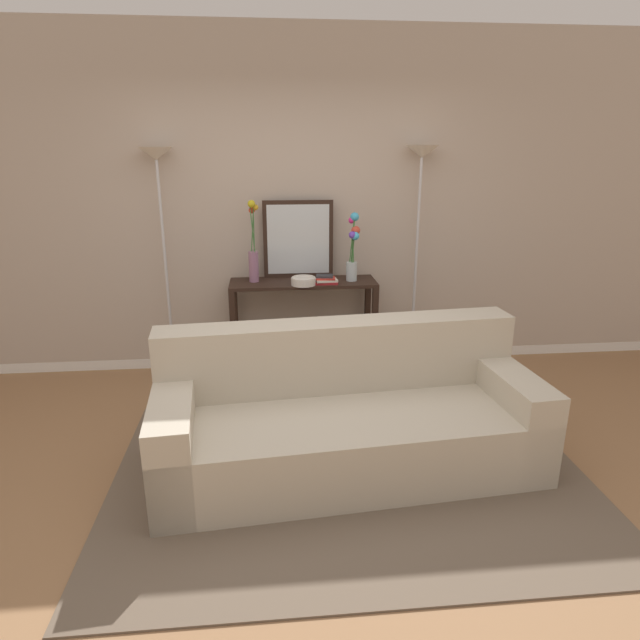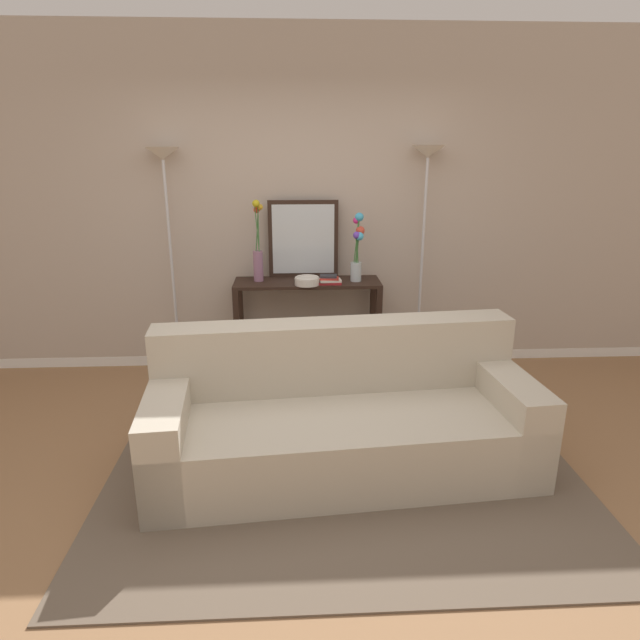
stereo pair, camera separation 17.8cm
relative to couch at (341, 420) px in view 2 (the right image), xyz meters
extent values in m
cube|color=#936B47|center=(-0.25, -0.19, -0.32)|extent=(16.00, 16.00, 0.02)
cube|color=white|center=(-0.25, 1.81, -0.27)|extent=(12.00, 0.15, 0.09)
cube|color=#B7A899|center=(-0.25, 1.81, 1.19)|extent=(12.00, 0.14, 2.83)
cube|color=brown|center=(0.01, -0.16, -0.31)|extent=(2.91, 2.08, 0.01)
cube|color=#BCB29E|center=(0.01, -0.06, -0.10)|extent=(2.42, 1.12, 0.42)
cube|color=#BCB29E|center=(-0.02, 0.27, 0.34)|extent=(2.36, 0.46, 0.46)
cube|color=#BCB29E|center=(-1.04, -0.16, -0.01)|extent=(0.32, 0.94, 0.60)
cube|color=#BCB29E|center=(1.05, 0.03, -0.01)|extent=(0.32, 0.94, 0.60)
cube|color=black|center=(-0.17, 1.49, 0.53)|extent=(1.25, 0.40, 0.03)
cube|color=black|center=(-0.17, 1.49, -0.17)|extent=(1.15, 0.34, 0.01)
cube|color=black|center=(-0.77, 1.31, 0.10)|extent=(0.05, 0.05, 0.83)
cube|color=black|center=(0.43, 1.31, 0.10)|extent=(0.05, 0.05, 0.83)
cube|color=black|center=(-0.77, 1.66, 0.10)|extent=(0.05, 0.05, 0.83)
cube|color=black|center=(0.43, 1.66, 0.10)|extent=(0.05, 0.05, 0.83)
cylinder|color=silver|center=(-1.33, 1.58, -0.30)|extent=(0.26, 0.26, 0.02)
cylinder|color=silver|center=(-1.33, 1.58, 0.63)|extent=(0.02, 0.02, 1.83)
cone|color=silver|center=(-1.33, 1.58, 1.59)|extent=(0.28, 0.28, 0.10)
cylinder|color=silver|center=(0.84, 1.58, -0.30)|extent=(0.26, 0.26, 0.02)
cylinder|color=silver|center=(0.84, 1.58, 0.63)|extent=(0.02, 0.02, 1.84)
cone|color=silver|center=(0.84, 1.58, 1.61)|extent=(0.28, 0.28, 0.10)
cube|color=black|center=(-0.20, 1.66, 0.88)|extent=(0.61, 0.02, 0.67)
cube|color=silver|center=(-0.20, 1.65, 0.88)|extent=(0.54, 0.01, 0.60)
cylinder|color=gray|center=(-0.59, 1.52, 0.67)|extent=(0.08, 0.08, 0.26)
cylinder|color=#3D7538|center=(-0.57, 1.52, 0.98)|extent=(0.01, 0.02, 0.37)
sphere|color=gold|center=(-0.55, 1.52, 1.17)|extent=(0.05, 0.05, 0.05)
cylinder|color=#3D7538|center=(-0.59, 1.53, 0.97)|extent=(0.04, 0.01, 0.34)
sphere|color=red|center=(-0.58, 1.55, 1.14)|extent=(0.05, 0.05, 0.05)
cylinder|color=#3D7538|center=(-0.59, 1.51, 1.00)|extent=(0.03, 0.01, 0.40)
sphere|color=gold|center=(-0.58, 1.49, 1.20)|extent=(0.06, 0.06, 0.06)
cylinder|color=silver|center=(0.25, 1.47, 0.62)|extent=(0.09, 0.09, 0.16)
cylinder|color=#3D7538|center=(0.26, 1.48, 0.84)|extent=(0.02, 0.04, 0.27)
sphere|color=#C8412F|center=(0.28, 1.48, 0.97)|extent=(0.08, 0.08, 0.08)
cylinder|color=#3D7538|center=(0.26, 1.48, 0.89)|extent=(0.03, 0.03, 0.38)
sphere|color=#3EAAD8|center=(0.27, 1.50, 1.08)|extent=(0.07, 0.07, 0.07)
cylinder|color=#3D7538|center=(0.26, 1.46, 0.82)|extent=(0.02, 0.02, 0.23)
sphere|color=#47B8E8|center=(0.27, 1.44, 0.93)|extent=(0.07, 0.07, 0.07)
cylinder|color=#3D7538|center=(0.25, 1.48, 0.88)|extent=(0.04, 0.01, 0.35)
sphere|color=#DA297E|center=(0.25, 1.50, 1.05)|extent=(0.05, 0.05, 0.05)
cylinder|color=#3D7538|center=(0.25, 1.46, 0.82)|extent=(0.02, 0.01, 0.24)
sphere|color=#673EBF|center=(0.24, 1.44, 0.94)|extent=(0.06, 0.06, 0.06)
cylinder|color=silver|center=(-0.17, 1.36, 0.57)|extent=(0.21, 0.21, 0.06)
torus|color=silver|center=(-0.17, 1.36, 0.60)|extent=(0.20, 0.20, 0.01)
cube|color=maroon|center=(0.01, 1.39, 0.55)|extent=(0.21, 0.13, 0.02)
cube|color=silver|center=(0.02, 1.38, 0.57)|extent=(0.18, 0.13, 0.02)
cube|color=#BC3328|center=(0.01, 1.38, 0.59)|extent=(0.17, 0.12, 0.01)
cube|color=#2D2D33|center=(0.01, 1.40, 0.61)|extent=(0.15, 0.12, 0.02)
cube|color=#236033|center=(-0.66, 1.49, -0.26)|extent=(0.05, 0.16, 0.11)
cube|color=slate|center=(-0.61, 1.49, -0.26)|extent=(0.04, 0.14, 0.10)
cube|color=#B77F33|center=(-0.56, 1.49, -0.26)|extent=(0.06, 0.15, 0.11)
cube|color=maroon|center=(-0.50, 1.49, -0.25)|extent=(0.05, 0.17, 0.13)
cube|color=tan|center=(-0.46, 1.49, -0.25)|extent=(0.04, 0.14, 0.12)
cube|color=#BC3328|center=(-0.41, 1.49, -0.25)|extent=(0.04, 0.17, 0.13)
camera|label=1|loc=(-0.47, -3.07, 1.66)|focal=30.76mm
camera|label=2|loc=(-0.29, -3.09, 1.66)|focal=30.76mm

